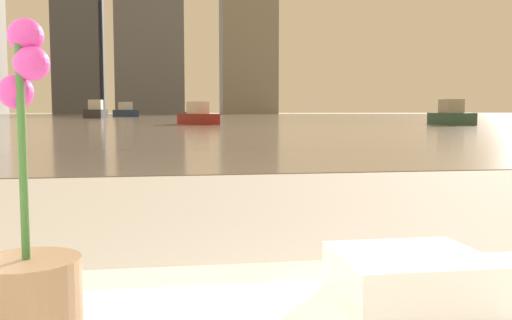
{
  "coord_description": "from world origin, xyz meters",
  "views": [
    {
      "loc": [
        -0.4,
        0.01,
        0.8
      ],
      "look_at": [
        -0.02,
        2.44,
        0.59
      ],
      "focal_mm": 40.0,
      "sensor_mm": 36.0,
      "label": 1
    }
  ],
  "objects": [
    {
      "name": "harbor_boat_4",
      "position": [
        -5.16,
        70.33,
        0.63
      ],
      "size": [
        3.36,
        4.94,
        1.76
      ],
      "color": "navy",
      "rests_on": "harbor_water"
    },
    {
      "name": "potted_orchid",
      "position": [
        -0.6,
        0.87,
        0.59
      ],
      "size": [
        0.15,
        0.15,
        0.44
      ],
      "color": "#8C6B4C",
      "rests_on": "bathtub"
    },
    {
      "name": "towel_stack",
      "position": [
        -0.02,
        0.86,
        0.53
      ],
      "size": [
        0.23,
        0.21,
        0.08
      ],
      "color": "white",
      "rests_on": "bathtub"
    },
    {
      "name": "harbor_boat_0",
      "position": [
        3.12,
        80.73,
        0.43
      ],
      "size": [
        2.1,
        3.37,
        1.2
      ],
      "color": "#335647",
      "rests_on": "harbor_water"
    },
    {
      "name": "harbor_boat_1",
      "position": [
        14.94,
        29.04,
        0.49
      ],
      "size": [
        1.57,
        3.77,
        1.38
      ],
      "color": "#335647",
      "rests_on": "harbor_water"
    },
    {
      "name": "skyline_tower_3",
      "position": [
        -3.29,
        118.0,
        16.19
      ],
      "size": [
        13.24,
        12.02,
        32.39
      ],
      "color": "slate",
      "rests_on": "ground_plane"
    },
    {
      "name": "harbor_water",
      "position": [
        0.0,
        62.0,
        0.01
      ],
      "size": [
        180.0,
        110.0,
        0.01
      ],
      "color": "gray",
      "rests_on": "ground_plane"
    },
    {
      "name": "harbor_boat_3",
      "position": [
        -7.18,
        58.13,
        0.65
      ],
      "size": [
        1.85,
        4.88,
        1.81
      ],
      "color": "#2D2D33",
      "rests_on": "harbor_water"
    },
    {
      "name": "harbor_boat_2",
      "position": [
        1.37,
        31.89,
        0.45
      ],
      "size": [
        2.24,
        3.55,
        1.26
      ],
      "color": "maroon",
      "rests_on": "harbor_water"
    }
  ]
}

